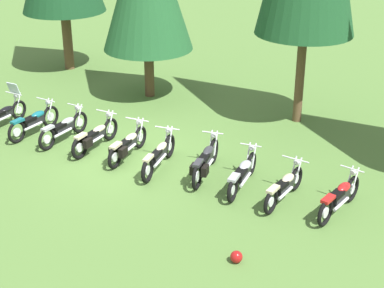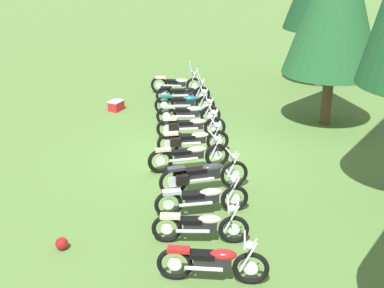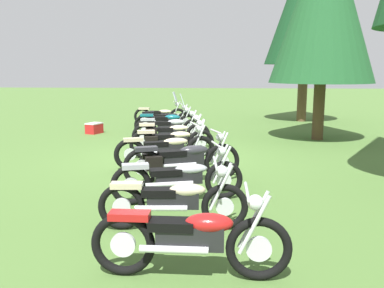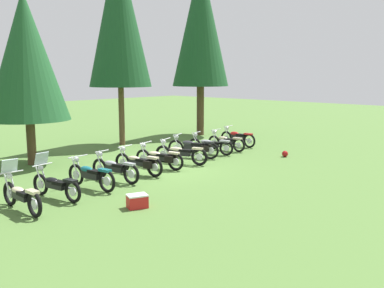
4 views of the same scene
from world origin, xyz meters
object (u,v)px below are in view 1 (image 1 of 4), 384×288
at_px(motorcycle_1, 3,114).
at_px(motorcycle_2, 34,121).
at_px(motorcycle_7, 205,160).
at_px(dropped_helmet, 236,257).
at_px(motorcycle_5, 127,145).
at_px(motorcycle_9, 285,186).
at_px(motorcycle_4, 94,136).
at_px(motorcycle_6, 159,155).
at_px(motorcycle_10, 340,196).
at_px(motorcycle_3, 64,128).
at_px(motorcycle_8, 243,173).

xyz_separation_m(motorcycle_1, motorcycle_2, (1.35, 0.19, 0.02)).
bearing_deg(motorcycle_7, dropped_helmet, -154.23).
height_order(motorcycle_2, motorcycle_5, motorcycle_2).
bearing_deg(motorcycle_9, motorcycle_5, 93.47).
height_order(motorcycle_4, motorcycle_6, same).
height_order(motorcycle_10, dropped_helmet, motorcycle_10).
xyz_separation_m(motorcycle_1, motorcycle_9, (9.81, 1.37, -0.01)).
bearing_deg(motorcycle_3, motorcycle_6, -91.85).
distance_m(motorcycle_3, motorcycle_6, 3.62).
xyz_separation_m(motorcycle_5, motorcycle_9, (4.91, 0.64, -0.01)).
distance_m(motorcycle_3, motorcycle_7, 4.97).
xyz_separation_m(motorcycle_3, motorcycle_5, (2.41, 0.30, -0.01)).
height_order(motorcycle_8, motorcycle_10, motorcycle_10).
bearing_deg(dropped_helmet, motorcycle_1, 171.33).
bearing_deg(motorcycle_4, motorcycle_3, 87.15).
xyz_separation_m(motorcycle_8, motorcycle_9, (1.24, 0.05, -0.01)).
relative_size(motorcycle_3, motorcycle_8, 1.00).
xyz_separation_m(motorcycle_4, motorcycle_5, (1.20, 0.17, -0.01)).
bearing_deg(motorcycle_10, motorcycle_6, 100.73).
xyz_separation_m(motorcycle_4, dropped_helmet, (6.63, -2.15, -0.30)).
height_order(motorcycle_1, motorcycle_8, motorcycle_1).
xyz_separation_m(motorcycle_5, motorcycle_10, (6.28, 0.98, 0.02)).
xyz_separation_m(motorcycle_3, motorcycle_8, (6.08, 0.89, -0.01)).
bearing_deg(motorcycle_6, motorcycle_7, -89.31).
bearing_deg(motorcycle_8, motorcycle_1, 83.41).
bearing_deg(motorcycle_7, motorcycle_1, 79.10).
bearing_deg(motorcycle_1, motorcycle_3, -88.89).
distance_m(motorcycle_1, motorcycle_2, 1.36).
height_order(motorcycle_6, motorcycle_7, motorcycle_7).
height_order(motorcycle_9, dropped_helmet, motorcycle_9).
xyz_separation_m(motorcycle_4, motorcycle_8, (4.87, 0.75, -0.01)).
height_order(motorcycle_4, motorcycle_7, motorcycle_7).
distance_m(motorcycle_5, motorcycle_6, 1.19).
height_order(motorcycle_1, motorcycle_6, motorcycle_1).
distance_m(motorcycle_8, motorcycle_9, 1.24).
relative_size(motorcycle_1, motorcycle_3, 0.95).
distance_m(motorcycle_5, dropped_helmet, 5.91).
bearing_deg(motorcycle_4, motorcycle_9, -91.85).
relative_size(motorcycle_2, motorcycle_9, 1.04).
distance_m(motorcycle_6, dropped_helmet, 4.86).
relative_size(motorcycle_1, motorcycle_9, 0.99).
distance_m(motorcycle_5, motorcycle_8, 3.72).
bearing_deg(motorcycle_5, motorcycle_3, 83.38).
height_order(motorcycle_7, motorcycle_8, motorcycle_7).
height_order(motorcycle_7, motorcycle_9, motorcycle_7).
xyz_separation_m(motorcycle_1, motorcycle_10, (11.18, 1.71, 0.02)).
bearing_deg(motorcycle_8, motorcycle_5, 83.68).
bearing_deg(motorcycle_3, motorcycle_7, -88.08).
relative_size(motorcycle_1, dropped_helmet, 7.66).
distance_m(motorcycle_4, motorcycle_5, 1.21).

